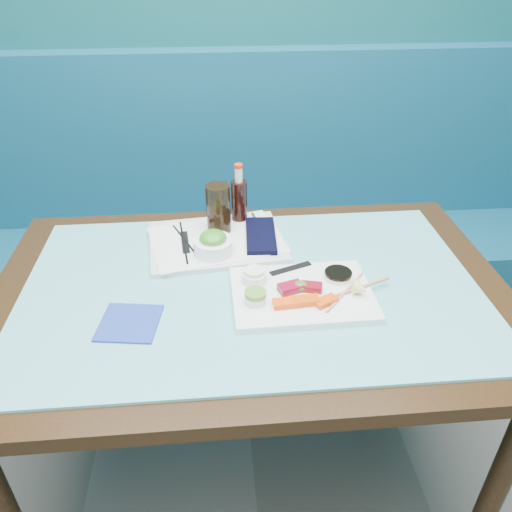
{
  "coord_description": "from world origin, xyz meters",
  "views": [
    {
      "loc": [
        -0.08,
        0.37,
        1.56
      ],
      "look_at": [
        0.02,
        1.53,
        0.8
      ],
      "focal_mm": 35.0,
      "sensor_mm": 36.0,
      "label": 1
    }
  ],
  "objects": [
    {
      "name": "navy_pouch",
      "position": [
        0.05,
        1.67,
        0.78
      ],
      "size": [
        0.1,
        0.21,
        0.02
      ],
      "primitive_type": "cube",
      "rotation": [
        0.0,
        0.0,
        -0.06
      ],
      "color": "black",
      "rests_on": "serving_tray"
    },
    {
      "name": "cola_bottle_neck",
      "position": [
        -0.01,
        1.79,
        0.93
      ],
      "size": [
        0.03,
        0.03,
        0.05
      ],
      "primitive_type": "cylinder",
      "rotation": [
        0.0,
        0.0,
        -0.15
      ],
      "color": "silver",
      "rests_on": "cola_bottle_body"
    },
    {
      "name": "lemon_wedge",
      "position": [
        0.27,
        1.35,
        0.8
      ],
      "size": [
        0.05,
        0.05,
        0.04
      ],
      "primitive_type": "cone",
      "rotation": [
        1.57,
        0.0,
        0.83
      ],
      "color": "#FCED77",
      "rests_on": "sashimi_plate"
    },
    {
      "name": "chopstick_sleeve",
      "position": [
        0.11,
        1.49,
        0.78
      ],
      "size": [
        0.12,
        0.06,
        0.0
      ],
      "primitive_type": "cube",
      "rotation": [
        0.0,
        0.0,
        0.37
      ],
      "color": "black",
      "rests_on": "sashimi_plate"
    },
    {
      "name": "paper_placemat",
      "position": [
        -0.09,
        1.67,
        0.77
      ],
      "size": [
        0.44,
        0.35,
        0.0
      ],
      "primitive_type": "cube",
      "rotation": [
        0.0,
        0.0,
        0.23
      ],
      "color": "white",
      "rests_on": "serving_tray"
    },
    {
      "name": "tuna_left",
      "position": [
        0.1,
        1.39,
        0.79
      ],
      "size": [
        0.07,
        0.05,
        0.02
      ],
      "primitive_type": "cube",
      "rotation": [
        0.0,
        0.0,
        0.3
      ],
      "color": "maroon",
      "rests_on": "sashimi_plate"
    },
    {
      "name": "wooden_chopstick_b",
      "position": [
        0.25,
        1.37,
        0.78
      ],
      "size": [
        0.24,
        0.1,
        0.01
      ],
      "primitive_type": "cylinder",
      "rotation": [
        1.57,
        0.0,
        -1.19
      ],
      "color": "#B47B54",
      "rests_on": "sashimi_plate"
    },
    {
      "name": "blue_napkin",
      "position": [
        -0.31,
        1.32,
        0.76
      ],
      "size": [
        0.16,
        0.16,
        0.01
      ],
      "primitive_type": "cube",
      "rotation": [
        0.0,
        0.0,
        -0.15
      ],
      "color": "#1B3697",
      "rests_on": "glass_top"
    },
    {
      "name": "salmon_mid",
      "position": [
        0.13,
        1.33,
        0.78
      ],
      "size": [
        0.07,
        0.04,
        0.02
      ],
      "primitive_type": "cube",
      "rotation": [
        0.0,
        0.0,
        0.06
      ],
      "color": "#E04C08",
      "rests_on": "sashimi_plate"
    },
    {
      "name": "fork",
      "position": [
        0.04,
        1.77,
        0.78
      ],
      "size": [
        0.03,
        0.08,
        0.01
      ],
      "primitive_type": "cylinder",
      "rotation": [
        1.57,
        0.0,
        0.2
      ],
      "color": "white",
      "rests_on": "serving_tray"
    },
    {
      "name": "booth_bench",
      "position": [
        0.0,
        2.29,
        0.37
      ],
      "size": [
        3.0,
        0.56,
        1.17
      ],
      "color": "navy",
      "rests_on": "ground"
    },
    {
      "name": "sashimi_plate",
      "position": [
        0.13,
        1.38,
        0.77
      ],
      "size": [
        0.37,
        0.26,
        0.02
      ],
      "primitive_type": "cube",
      "rotation": [
        0.0,
        0.0,
        0.02
      ],
      "color": "white",
      "rests_on": "glass_top"
    },
    {
      "name": "serving_tray",
      "position": [
        -0.09,
        1.67,
        0.77
      ],
      "size": [
        0.43,
        0.34,
        0.02
      ],
      "primitive_type": "cube",
      "rotation": [
        0.0,
        0.0,
        0.11
      ],
      "color": "silver",
      "rests_on": "glass_top"
    },
    {
      "name": "cola_glass",
      "position": [
        -0.08,
        1.72,
        0.85
      ],
      "size": [
        0.08,
        0.08,
        0.15
      ],
      "primitive_type": "cylinder",
      "rotation": [
        0.0,
        0.0,
        0.11
      ],
      "color": "black",
      "rests_on": "serving_tray"
    },
    {
      "name": "tuna_right",
      "position": [
        0.15,
        1.39,
        0.79
      ],
      "size": [
        0.06,
        0.05,
        0.02
      ],
      "primitive_type": "cube",
      "rotation": [
        0.0,
        0.0,
        -0.24
      ],
      "color": "maroon",
      "rests_on": "sashimi_plate"
    },
    {
      "name": "soy_fill",
      "position": [
        0.23,
        1.43,
        0.79
      ],
      "size": [
        0.08,
        0.08,
        0.01
      ],
      "primitive_type": "cylinder",
      "rotation": [
        0.0,
        0.0,
        -0.12
      ],
      "color": "black",
      "rests_on": "soy_dish"
    },
    {
      "name": "tray_sleeve",
      "position": [
        -0.18,
        1.66,
        0.77
      ],
      "size": [
        0.03,
        0.13,
        0.0
      ],
      "primitive_type": "cube",
      "rotation": [
        0.0,
        0.0,
        0.1
      ],
      "color": "black",
      "rests_on": "serving_tray"
    },
    {
      "name": "salmon_left",
      "position": [
        0.08,
        1.33,
        0.78
      ],
      "size": [
        0.07,
        0.04,
        0.02
      ],
      "primitive_type": "cube",
      "rotation": [
        0.0,
        0.0,
        0.07
      ],
      "color": "#FF4B0A",
      "rests_on": "sashimi_plate"
    },
    {
      "name": "seaweed_salad",
      "position": [
        -0.1,
        1.59,
        0.83
      ],
      "size": [
        0.1,
        0.1,
        0.04
      ],
      "primitive_type": "ellipsoid",
      "rotation": [
        0.0,
        0.0,
        -0.34
      ],
      "color": "#36871F",
      "rests_on": "seaweed_bowl"
    },
    {
      "name": "ginger_fill",
      "position": [
        0.01,
        1.44,
        0.81
      ],
      "size": [
        0.06,
        0.06,
        0.01
      ],
      "primitive_type": "cylinder",
      "rotation": [
        0.0,
        0.0,
        0.16
      ],
      "color": "white",
      "rests_on": "ramekin_ginger"
    },
    {
      "name": "seaweed_garnish",
      "position": [
        0.12,
        1.39,
        0.79
      ],
      "size": [
        0.05,
        0.05,
        0.02
      ],
      "primitive_type": "ellipsoid",
      "rotation": [
        0.0,
        0.0,
        0.31
      ],
      "color": "#39771B",
      "rests_on": "sashimi_plate"
    },
    {
      "name": "dining_table",
      "position": [
        0.0,
        1.45,
        0.67
      ],
      "size": [
        1.4,
        0.9,
        0.75
      ],
      "color": "black",
      "rests_on": "ground"
    },
    {
      "name": "black_chopstick_b",
      "position": [
        -0.18,
        1.66,
        0.78
      ],
      "size": [
        0.09,
        0.21,
        0.01
      ],
      "primitive_type": "cylinder",
      "rotation": [
        1.57,
        0.0,
        0.4
      ],
      "color": "black",
      "rests_on": "serving_tray"
    },
    {
      "name": "wooden_chopstick_a",
      "position": [
        0.24,
        1.37,
        0.78
      ],
      "size": [
        0.14,
        0.16,
        0.01
      ],
      "primitive_type": "cylinder",
      "rotation": [
        1.57,
        0.0,
        -0.7
      ],
      "color": "tan",
      "rests_on": "sashimi_plate"
    },
    {
      "name": "soy_dish",
      "position": [
        0.23,
        1.43,
        0.78
      ],
      "size": [
        0.08,
        0.08,
        0.01
      ],
      "primitive_type": "cylinder",
      "rotation": [
        0.0,
        0.0,
        -0.24
      ],
      "color": "white",
      "rests_on": "sashimi_plate"
    },
    {
      "name": "cola_bottle_body",
      "position": [
        -0.01,
        1.79,
        0.83
      ],
      "size": [
        0.07,
        0.07,
        0.15
      ],
      "primitive_type": "cylinder",
      "rotation": [
        0.0,
        0.0,
        0.41
      ],
      "color": "black",
      "rests_on": "glass_top"
    },
    {
      "name": "black_chopstick_a",
      "position": [
        -0.19,
        1.66,
        0.78
      ],
      "size": [
        0.04,
        0.24,
        0.01
      ],
      "primitive_type": "cylinder",
      "rotation": [
        1.57,
        0.0,
        0.12
      ],
      "color": "black",
      "rests_on": "serving_tray"
    },
    {
      "name": "salmon_right",
      "position": [
        0.18,
        1.33,
        0.78
      ],
      "size": [
        0.07,
        0.05,
        0.01
      ],
      "primitive_type": "cube",
      "rotation": [
        0.0,
        0.0,
        0.49
      ],
      "color": "#F84809",
      "rests_on": "sashimi_plate"
    },
    {
      "name": "cola_bottle_cap",
      "position": [
        -0.01,
        1.79,
        0.96
      ],
      "size": [
        0.03,
        0.03,
        0.01
      ],
      "primitive_type": "cylinder",
      "rotation": [
        0.0,
        0.0,
        -0.17
      ],
      "color": "red",
      "rests_on": "cola_bottle_neck"
    },
    {
      "name": "glass_top",
      "position": [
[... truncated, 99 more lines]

